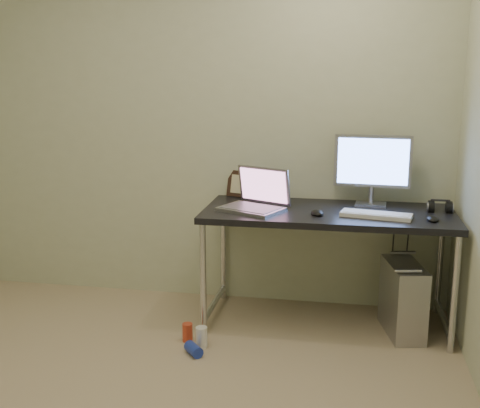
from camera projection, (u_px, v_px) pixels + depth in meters
name	position (u px, v px, depth m)	size (l,w,h in m)	color
wall_back	(195.00, 123.00, 4.15)	(3.50, 0.02, 2.50)	beige
desk	(328.00, 223.00, 3.79)	(1.56, 0.68, 0.75)	black
tower_computer	(403.00, 299.00, 3.73)	(0.27, 0.46, 0.48)	#A9A8AD
cable_a	(392.00, 254.00, 4.05)	(0.01, 0.01, 0.70)	black
cable_b	(406.00, 258.00, 4.02)	(0.01, 0.01, 0.72)	black
can_red	(187.00, 332.00, 3.65)	(0.06, 0.06, 0.11)	#CA4126
can_white	(202.00, 337.00, 3.57)	(0.07, 0.07, 0.13)	white
can_blue	(194.00, 349.00, 3.47)	(0.07, 0.07, 0.12)	#2238B3
laptop	(256.00, 200.00, 3.80)	(0.47, 0.43, 0.26)	#A3A2A9
monitor	(373.00, 165.00, 3.86)	(0.49, 0.16, 0.46)	#A3A2A9
keyboard	(376.00, 215.00, 3.60)	(0.42, 0.14, 0.03)	white
mouse_right	(433.00, 218.00, 3.51)	(0.07, 0.11, 0.04)	black
mouse_left	(317.00, 212.00, 3.66)	(0.08, 0.12, 0.04)	black
headphones	(440.00, 208.00, 3.73)	(0.14, 0.09, 0.10)	black
picture_frame	(242.00, 184.00, 4.15)	(0.23, 0.03, 0.18)	black
webcam	(269.00, 188.00, 4.06)	(0.04, 0.03, 0.11)	silver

